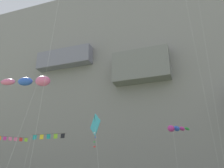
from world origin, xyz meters
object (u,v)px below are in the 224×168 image
object	(u,v)px
kite_diamond_far_right	(95,126)
kite_banner_low_left	(8,142)
kite_windsock_high_right	(176,129)
kite_banner_far_left	(48,138)
kite_windsock_upper_right	(27,81)

from	to	relation	value
kite_diamond_far_right	kite_banner_low_left	bearing A→B (deg)	-179.26
kite_windsock_high_right	kite_banner_low_left	size ratio (longest dim) A/B	1.66
kite_windsock_high_right	kite_banner_low_left	xyz separation A→B (m)	(-14.74, -20.06, -4.22)
kite_diamond_far_right	kite_banner_far_left	bearing A→B (deg)	148.59
kite_windsock_high_right	kite_banner_far_left	xyz separation A→B (m)	(-13.68, -14.87, -3.05)
kite_windsock_upper_right	kite_diamond_far_right	world-z (taller)	kite_windsock_upper_right
kite_windsock_upper_right	kite_banner_far_left	bearing A→B (deg)	103.69
kite_windsock_high_right	kite_diamond_far_right	size ratio (longest dim) A/B	1.35
kite_banner_far_left	kite_windsock_upper_right	xyz separation A→B (m)	(1.71, -7.00, 4.28)
kite_banner_far_left	kite_banner_low_left	bearing A→B (deg)	-101.57
kite_banner_far_left	kite_diamond_far_right	xyz separation A→B (m)	(8.29, -5.06, -0.22)
kite_windsock_high_right	kite_diamond_far_right	world-z (taller)	kite_windsock_high_right
kite_windsock_high_right	kite_banner_far_left	distance (m)	20.44
kite_banner_far_left	kite_diamond_far_right	size ratio (longest dim) A/B	0.94
kite_windsock_upper_right	kite_diamond_far_right	xyz separation A→B (m)	(6.58, 1.94, -4.51)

